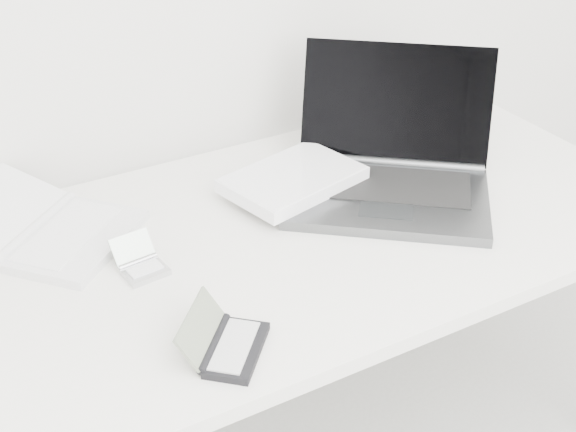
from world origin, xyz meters
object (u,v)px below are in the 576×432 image
desk (291,247)px  netbook_open_white (53,231)px  palmtop_charcoal (227,344)px  laptop_large (364,172)px

desk → netbook_open_white: (-0.44, 0.20, 0.07)m
desk → palmtop_charcoal: 0.40m
netbook_open_white → palmtop_charcoal: (0.15, -0.48, -0.00)m
laptop_large → palmtop_charcoal: size_ratio=3.43×
laptop_large → palmtop_charcoal: (-0.50, -0.34, -0.03)m
laptop_large → netbook_open_white: bearing=-153.6°
desk → palmtop_charcoal: size_ratio=8.48×
laptop_large → desk: bearing=-126.4°
desk → laptop_large: 0.24m
desk → palmtop_charcoal: bearing=-135.4°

